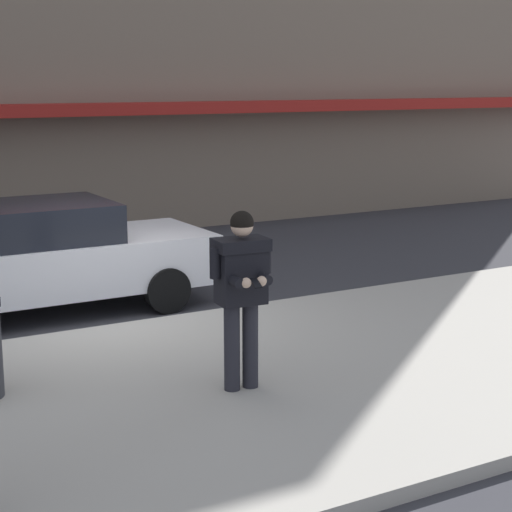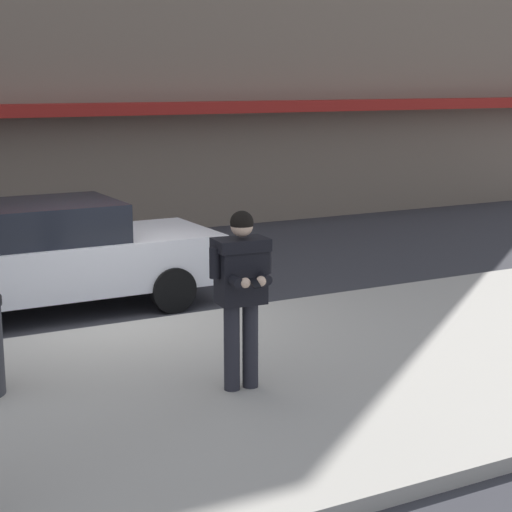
% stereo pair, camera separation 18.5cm
% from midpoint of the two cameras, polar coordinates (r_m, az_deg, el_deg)
% --- Properties ---
extents(ground_plane, '(80.00, 80.00, 0.00)m').
position_cam_midpoint_polar(ground_plane, '(11.24, -10.53, -4.94)').
color(ground_plane, '#333338').
extents(sidewalk, '(32.00, 5.30, 0.14)m').
position_cam_midpoint_polar(sidewalk, '(9.14, 1.44, -8.19)').
color(sidewalk, '#A8A399').
rests_on(sidewalk, ground).
extents(curb_paint_line, '(28.00, 0.12, 0.01)m').
position_cam_midpoint_polar(curb_paint_line, '(11.63, -5.94, -4.22)').
color(curb_paint_line, silver).
rests_on(curb_paint_line, ground).
extents(parked_sedan_mid, '(4.51, 1.95, 1.54)m').
position_cam_midpoint_polar(parked_sedan_mid, '(12.14, -14.30, -0.02)').
color(parked_sedan_mid, silver).
rests_on(parked_sedan_mid, ground).
extents(man_texting_on_phone, '(0.65, 0.60, 1.81)m').
position_cam_midpoint_polar(man_texting_on_phone, '(8.36, -1.62, -1.66)').
color(man_texting_on_phone, '#23232B').
rests_on(man_texting_on_phone, sidewalk).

